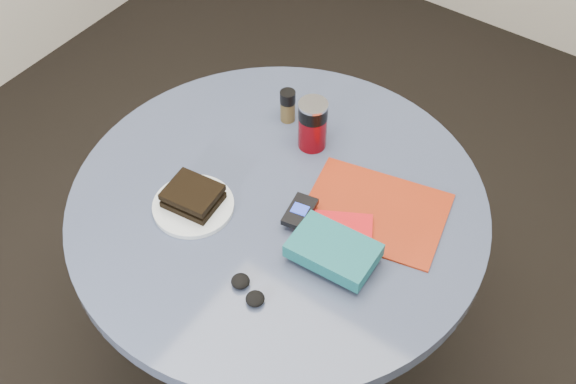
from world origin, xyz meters
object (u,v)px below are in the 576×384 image
Objects in this scene: sandwich at (193,196)px; mp3_player at (300,212)px; table at (278,242)px; magazine at (375,211)px; red_book at (335,232)px; plate at (193,206)px; headphones at (248,290)px; novel at (333,250)px; soda_can at (313,124)px; pepper_grinder at (288,106)px.

mp3_player is at bearing 25.62° from sandwich.
mp3_player is (0.08, -0.02, 0.19)m from table.
mp3_player reaches higher than magazine.
sandwich is 0.25m from mp3_player.
magazine is 1.94× the size of red_book.
plate is 1.85× the size of mp3_player.
red_book is at bearing 19.89° from sandwich.
red_book is at bearing 21.04° from plate.
mp3_player is 1.00× the size of headphones.
novel is (0.35, 0.05, 0.00)m from sandwich.
novel is at bearing -48.83° from soda_can.
red_book is (0.21, -0.21, -0.06)m from soda_can.
plate is 1.39× the size of soda_can.
red_book is (0.32, 0.12, -0.02)m from sandwich.
soda_can is 0.43× the size of magazine.
table is 0.35m from pepper_grinder.
novel is (-0.00, -0.17, 0.03)m from magazine.
pepper_grinder is 0.40m from red_book.
sandwich is 0.36m from novel.
plate is 0.36m from soda_can.
table is 0.28m from magazine.
novel is at bearing -23.66° from mp3_player.
soda_can is at bearing 127.99° from novel.
soda_can is (0.11, 0.34, 0.06)m from plate.
table is 7.61× the size of sandwich.
table is at bearing -59.60° from pepper_grinder.
soda_can is at bearing 145.23° from magazine.
mp3_player reaches higher than headphones.
mp3_player is at bearing 153.16° from novel.
novel is at bearing 59.85° from headphones.
sandwich is at bearing 118.00° from plate.
magazine is (0.36, 0.23, -0.03)m from sandwich.
sandwich is 0.43m from magazine.
magazine is at bearing 42.09° from mp3_player.
sandwich is at bearing -160.04° from magazine.
table is at bearing 112.02° from headphones.
headphones is at bearing -119.44° from magazine.
novel is (0.35, -0.32, -0.01)m from pepper_grinder.
red_book is at bearing 4.14° from mp3_player.
soda_can is 0.37m from novel.
novel is at bearing -19.69° from table.
soda_can is at bearing -21.46° from pepper_grinder.
novel is (0.20, -0.07, 0.20)m from table.
novel reaches higher than headphones.
mp3_player is (-0.13, 0.06, -0.01)m from novel.
sandwich is at bearing -140.42° from table.
mp3_player reaches higher than plate.
magazine is 1.72× the size of novel.
mp3_player reaches higher than red_book.
soda_can is 0.74× the size of novel.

